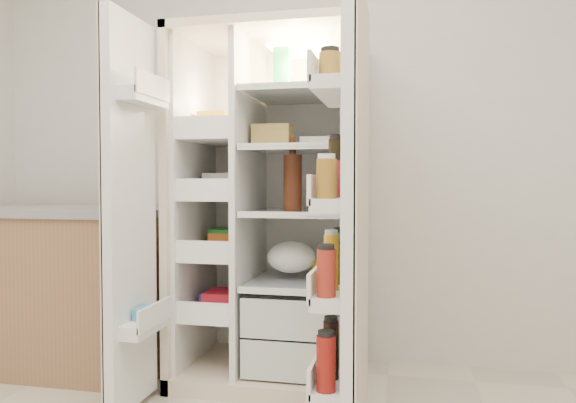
# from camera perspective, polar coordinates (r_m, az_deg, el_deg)

# --- Properties ---
(wall_back) EXTENTS (4.00, 0.02, 2.70)m
(wall_back) POSITION_cam_1_polar(r_m,az_deg,el_deg) (3.21, 2.67, 7.71)
(wall_back) COLOR silver
(wall_back) RESTS_ON floor
(refrigerator) EXTENTS (0.92, 0.70, 1.80)m
(refrigerator) POSITION_cam_1_polar(r_m,az_deg,el_deg) (2.90, -1.28, -3.69)
(refrigerator) COLOR beige
(refrigerator) RESTS_ON floor
(freezer_door) EXTENTS (0.15, 0.40, 1.72)m
(freezer_door) POSITION_cam_1_polar(r_m,az_deg,el_deg) (2.50, -16.12, -1.28)
(freezer_door) COLOR white
(freezer_door) RESTS_ON floor
(fridge_door) EXTENTS (0.17, 0.58, 1.72)m
(fridge_door) POSITION_cam_1_polar(r_m,az_deg,el_deg) (2.12, 6.59, -2.37)
(fridge_door) COLOR white
(fridge_door) RESTS_ON floor
(kitchen_counter) EXTENTS (1.23, 0.65, 0.89)m
(kitchen_counter) POSITION_cam_1_polar(r_m,az_deg,el_deg) (3.32, -22.26, -8.28)
(kitchen_counter) COLOR #926949
(kitchen_counter) RESTS_ON floor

